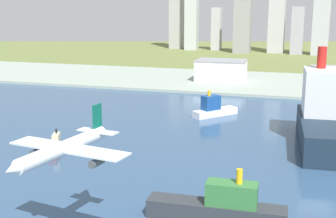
% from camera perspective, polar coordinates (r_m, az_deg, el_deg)
% --- Properties ---
extents(ground_plane, '(2400.00, 2400.00, 0.00)m').
position_cam_1_polar(ground_plane, '(285.36, 1.27, -2.68)').
color(ground_plane, olive).
extents(water_bay, '(840.00, 360.00, 0.15)m').
position_cam_1_polar(water_bay, '(230.75, -2.85, -6.42)').
color(water_bay, '#2D4C70').
rests_on(water_bay, ground).
extents(industrial_pier, '(840.00, 140.00, 2.50)m').
position_cam_1_polar(industrial_pier, '(466.85, 7.70, 3.38)').
color(industrial_pier, '#95A295').
rests_on(industrial_pier, ground).
extents(airplane_landing, '(39.54, 42.72, 13.94)m').
position_cam_1_polar(airplane_landing, '(138.35, -12.81, -4.80)').
color(airplane_landing, silver).
extents(tugboat_small, '(12.20, 22.58, 11.90)m').
position_cam_1_polar(tugboat_small, '(249.13, -13.66, -4.48)').
color(tugboat_small, '#B22D1E').
rests_on(tugboat_small, water_bay).
extents(cargo_ship, '(26.82, 78.38, 52.87)m').
position_cam_1_polar(cargo_ship, '(266.94, 18.24, -1.10)').
color(cargo_ship, '#192838').
rests_on(cargo_ship, water_bay).
extents(container_barge, '(50.03, 11.07, 20.05)m').
position_cam_1_polar(container_barge, '(168.72, 6.47, -11.88)').
color(container_barge, '#2D3338').
rests_on(container_barge, water_bay).
extents(ferry_boat, '(28.25, 32.05, 18.42)m').
position_cam_1_polar(ferry_boat, '(322.74, 5.63, 0.06)').
color(ferry_boat, white).
rests_on(ferry_boat, water_bay).
extents(warehouse_main, '(48.06, 34.27, 20.66)m').
position_cam_1_polar(warehouse_main, '(461.71, 6.57, 4.77)').
color(warehouse_main, white).
rests_on(warehouse_main, industrial_pier).
extents(warehouse_annex, '(31.65, 24.03, 12.43)m').
position_cam_1_polar(warehouse_annex, '(501.91, 19.03, 4.32)').
color(warehouse_annex, silver).
rests_on(warehouse_annex, industrial_pier).
extents(distant_skyline, '(269.19, 75.53, 147.72)m').
position_cam_1_polar(distant_skyline, '(790.85, 8.99, 11.35)').
color(distant_skyline, '#A5A4A7').
rests_on(distant_skyline, ground).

